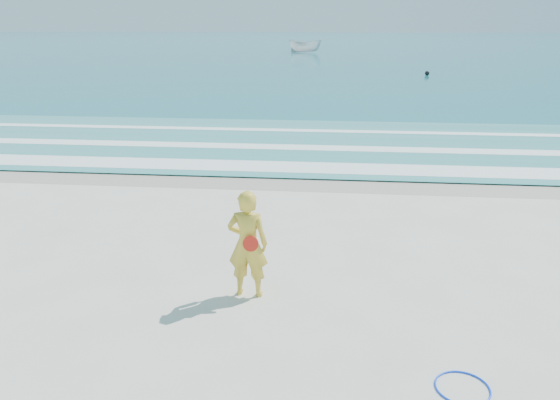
# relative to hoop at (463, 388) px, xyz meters

# --- Properties ---
(ground) EXTENTS (400.00, 400.00, 0.00)m
(ground) POSITION_rel_hoop_xyz_m (-2.75, 0.66, -0.01)
(ground) COLOR silver
(ground) RESTS_ON ground
(wet_sand) EXTENTS (400.00, 2.40, 0.00)m
(wet_sand) POSITION_rel_hoop_xyz_m (-2.75, 9.66, -0.01)
(wet_sand) COLOR #B2A893
(wet_sand) RESTS_ON ground
(ocean) EXTENTS (400.00, 190.00, 0.04)m
(ocean) POSITION_rel_hoop_xyz_m (-2.75, 105.66, 0.01)
(ocean) COLOR #19727F
(ocean) RESTS_ON ground
(shallow) EXTENTS (400.00, 10.00, 0.01)m
(shallow) POSITION_rel_hoop_xyz_m (-2.75, 14.66, 0.03)
(shallow) COLOR #59B7AD
(shallow) RESTS_ON ocean
(foam_near) EXTENTS (400.00, 1.40, 0.01)m
(foam_near) POSITION_rel_hoop_xyz_m (-2.75, 10.96, 0.04)
(foam_near) COLOR white
(foam_near) RESTS_ON shallow
(foam_mid) EXTENTS (400.00, 0.90, 0.01)m
(foam_mid) POSITION_rel_hoop_xyz_m (-2.75, 13.86, 0.04)
(foam_mid) COLOR white
(foam_mid) RESTS_ON shallow
(foam_far) EXTENTS (400.00, 0.60, 0.01)m
(foam_far) POSITION_rel_hoop_xyz_m (-2.75, 17.16, 0.04)
(foam_far) COLOR white
(foam_far) RESTS_ON shallow
(hoop) EXTENTS (0.97, 0.97, 0.03)m
(hoop) POSITION_rel_hoop_xyz_m (0.00, 0.00, 0.00)
(hoop) COLOR #0D3FFA
(hoop) RESTS_ON ground
(boat) EXTENTS (5.29, 3.19, 1.92)m
(boat) POSITION_rel_hoop_xyz_m (-6.39, 75.09, 0.99)
(boat) COLOR silver
(boat) RESTS_ON ocean
(buoy) EXTENTS (0.40, 0.40, 0.40)m
(buoy) POSITION_rel_hoop_xyz_m (5.98, 42.72, 0.22)
(buoy) COLOR black
(buoy) RESTS_ON ocean
(woman) EXTENTS (0.73, 0.50, 1.94)m
(woman) POSITION_rel_hoop_xyz_m (-3.23, 2.30, 0.95)
(woman) COLOR gold
(woman) RESTS_ON ground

